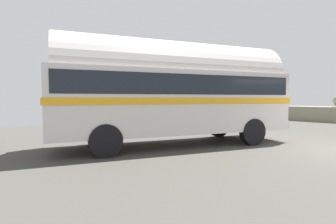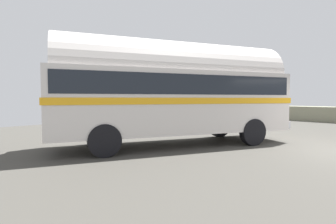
% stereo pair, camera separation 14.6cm
% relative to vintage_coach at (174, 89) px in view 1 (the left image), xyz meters
% --- Properties ---
extents(vintage_coach, '(5.61, 8.83, 3.70)m').
position_rel_vintage_coach_xyz_m(vintage_coach, '(0.00, 0.00, 0.00)').
color(vintage_coach, black).
rests_on(vintage_coach, ground).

